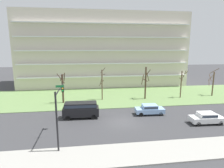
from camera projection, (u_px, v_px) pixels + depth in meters
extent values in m
plane|color=#38383A|center=(122.00, 122.00, 26.27)|extent=(160.00, 160.00, 0.00)
cube|color=#99968E|center=(137.00, 153.00, 18.47)|extent=(80.00, 4.00, 0.15)
cube|color=#66844C|center=(110.00, 96.00, 39.87)|extent=(80.00, 16.00, 0.08)
cube|color=beige|center=(103.00, 50.00, 52.61)|extent=(43.43, 13.97, 18.97)
cube|color=silver|center=(106.00, 76.00, 46.61)|extent=(41.69, 0.90, 0.24)
cube|color=silver|center=(106.00, 64.00, 46.00)|extent=(41.69, 0.90, 0.24)
cube|color=silver|center=(106.00, 50.00, 45.38)|extent=(41.69, 0.90, 0.24)
cube|color=silver|center=(106.00, 37.00, 44.77)|extent=(41.69, 0.90, 0.24)
cube|color=silver|center=(106.00, 23.00, 44.16)|extent=(41.69, 0.90, 0.24)
cylinder|color=#423023|center=(63.00, 89.00, 34.70)|extent=(0.34, 0.34, 5.43)
cylinder|color=#423023|center=(64.00, 77.00, 34.46)|extent=(0.47, 0.92, 1.67)
cylinder|color=#423023|center=(62.00, 77.00, 34.56)|extent=(0.75, 0.38, 1.21)
cylinder|color=#423023|center=(61.00, 79.00, 33.66)|extent=(1.43, 0.55, 1.81)
cylinder|color=brown|center=(102.00, 85.00, 36.81)|extent=(0.22, 0.22, 6.01)
cylinder|color=brown|center=(101.00, 84.00, 37.06)|extent=(0.74, 0.66, 0.57)
cylinder|color=brown|center=(103.00, 70.00, 36.71)|extent=(0.98, 0.59, 1.13)
cylinder|color=brown|center=(103.00, 82.00, 36.92)|extent=(0.57, 0.37, 0.78)
cylinder|color=brown|center=(103.00, 75.00, 36.82)|extent=(0.81, 0.61, 0.50)
cylinder|color=brown|center=(101.00, 82.00, 36.80)|extent=(0.41, 0.62, 0.93)
cylinder|color=#4C3828|center=(146.00, 83.00, 37.33)|extent=(0.31, 0.31, 6.50)
cylinder|color=#4C3828|center=(148.00, 73.00, 37.31)|extent=(0.81, 1.19, 1.61)
cylinder|color=#4C3828|center=(145.00, 80.00, 36.80)|extent=(0.88, 0.49, 0.58)
cylinder|color=#4C3828|center=(148.00, 77.00, 36.77)|extent=(0.90, 0.82, 1.84)
cylinder|color=#4C3828|center=(143.00, 80.00, 37.44)|extent=(0.84, 1.22, 1.90)
cylinder|color=#4C3828|center=(143.00, 77.00, 37.21)|extent=(0.54, 0.99, 0.77)
cylinder|color=brown|center=(181.00, 85.00, 38.36)|extent=(0.23, 0.23, 5.57)
cylinder|color=brown|center=(184.00, 74.00, 38.08)|extent=(0.20, 1.20, 1.84)
cylinder|color=brown|center=(187.00, 72.00, 37.75)|extent=(0.60, 1.84, 0.96)
cylinder|color=brown|center=(183.00, 75.00, 37.72)|extent=(0.67, 0.29, 0.70)
cylinder|color=brown|center=(181.00, 79.00, 37.81)|extent=(0.69, 0.61, 0.56)
cylinder|color=brown|center=(213.00, 84.00, 39.91)|extent=(0.27, 0.27, 5.18)
cylinder|color=brown|center=(214.00, 71.00, 40.07)|extent=(1.41, 1.12, 1.25)
cylinder|color=brown|center=(212.00, 77.00, 40.31)|extent=(1.48, 0.19, 1.54)
cylinder|color=brown|center=(209.00, 82.00, 40.17)|extent=(0.97, 1.45, 1.14)
cylinder|color=brown|center=(210.00, 77.00, 39.73)|extent=(0.51, 1.45, 1.24)
cube|color=#8CB2E0|center=(150.00, 110.00, 29.21)|extent=(4.47, 1.99, 0.70)
cube|color=#8CB2E0|center=(150.00, 106.00, 29.09)|extent=(2.27, 1.75, 0.55)
cube|color=#2D3847|center=(150.00, 106.00, 29.09)|extent=(2.23, 1.78, 0.30)
cylinder|color=black|center=(141.00, 115.00, 28.36)|extent=(0.65, 0.25, 0.64)
cylinder|color=black|center=(139.00, 111.00, 29.91)|extent=(0.65, 0.25, 0.64)
cylinder|color=black|center=(161.00, 114.00, 28.64)|extent=(0.65, 0.25, 0.64)
cylinder|color=black|center=(157.00, 110.00, 30.18)|extent=(0.65, 0.25, 0.64)
cube|color=black|center=(81.00, 111.00, 27.76)|extent=(5.24, 2.10, 1.25)
cube|color=black|center=(81.00, 105.00, 27.57)|extent=(4.63, 1.93, 0.75)
cube|color=#2D3847|center=(81.00, 105.00, 27.57)|extent=(4.54, 1.97, 0.41)
cylinder|color=black|center=(68.00, 118.00, 26.81)|extent=(0.72, 0.23, 0.72)
cylinder|color=black|center=(69.00, 114.00, 28.54)|extent=(0.72, 0.23, 0.72)
cylinder|color=black|center=(94.00, 117.00, 27.22)|extent=(0.72, 0.23, 0.72)
cylinder|color=black|center=(93.00, 113.00, 28.95)|extent=(0.72, 0.23, 0.72)
cube|color=white|center=(206.00, 119.00, 25.69)|extent=(4.48, 2.00, 0.70)
cube|color=white|center=(207.00, 115.00, 25.57)|extent=(2.27, 1.75, 0.55)
cube|color=#2D3847|center=(207.00, 115.00, 25.57)|extent=(2.23, 1.79, 0.30)
cylinder|color=black|center=(213.00, 119.00, 26.66)|extent=(0.65, 0.25, 0.64)
cylinder|color=black|center=(220.00, 123.00, 25.12)|extent=(0.65, 0.25, 0.64)
cylinder|color=black|center=(192.00, 120.00, 26.39)|extent=(0.65, 0.25, 0.64)
cylinder|color=black|center=(198.00, 124.00, 24.85)|extent=(0.65, 0.25, 0.64)
cylinder|color=black|center=(57.00, 123.00, 18.24)|extent=(0.18, 0.18, 6.20)
cylinder|color=black|center=(60.00, 89.00, 20.56)|extent=(0.12, 5.84, 0.12)
cube|color=black|center=(63.00, 88.00, 23.20)|extent=(0.28, 0.28, 0.90)
sphere|color=red|center=(62.00, 86.00, 22.99)|extent=(0.20, 0.20, 0.20)
sphere|color=#F2A519|center=(63.00, 89.00, 23.05)|extent=(0.20, 0.20, 0.20)
sphere|color=green|center=(63.00, 91.00, 23.10)|extent=(0.20, 0.20, 0.20)
cube|color=#197238|center=(60.00, 86.00, 20.79)|extent=(0.90, 0.04, 0.24)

